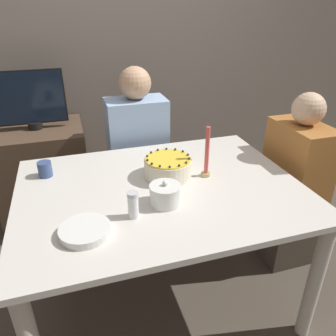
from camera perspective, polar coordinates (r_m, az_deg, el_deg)
The scene contains 13 objects.
ground_plane at distance 2.11m, azimuth -1.06°, elevation -20.93°, with size 12.00×12.00×0.00m, color #4C4238.
wall_behind at distance 2.80m, azimuth -10.00°, elevation 21.26°, with size 8.00×0.05×2.60m.
dining_table at distance 1.69m, azimuth -1.24°, elevation -6.34°, with size 1.39×1.05×0.74m.
cake at distance 1.70m, azimuth 0.00°, elevation 0.12°, with size 0.25×0.25×0.12m.
sugar_bowl at distance 1.48m, azimuth -0.50°, elevation -4.64°, with size 0.14×0.14×0.12m.
sugar_shaker at distance 1.39m, azimuth -6.10°, elevation -6.36°, with size 0.05×0.05×0.12m.
plate_stack at distance 1.36m, azimuth -14.24°, elevation -10.51°, with size 0.21×0.21×0.03m.
candle at distance 1.70m, azimuth 6.76°, elevation 1.97°, with size 0.05×0.05×0.27m.
cup at distance 1.83m, azimuth -20.63°, elevation -0.18°, with size 0.07×0.07×0.08m.
person_man_blue_shirt at distance 2.36m, azimuth -5.16°, elevation 0.83°, with size 0.40×0.34×1.20m.
person_woman_floral at distance 2.23m, azimuth 20.76°, elevation -4.01°, with size 0.34×0.40×1.12m.
side_cabinet at distance 2.73m, azimuth -20.69°, elevation -0.86°, with size 0.65×0.55×0.74m.
tv_monitor at distance 2.53m, azimuth -22.85°, elevation 10.95°, with size 0.48×0.10×0.42m.
Camera 1 is at (-0.38, -1.36, 1.56)m, focal length 35.00 mm.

